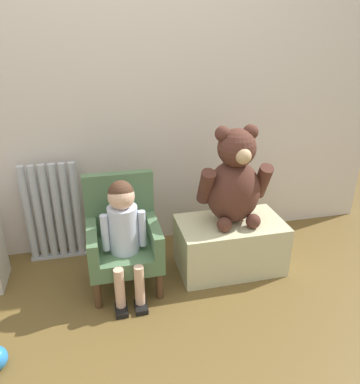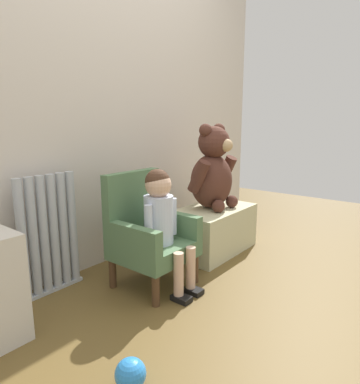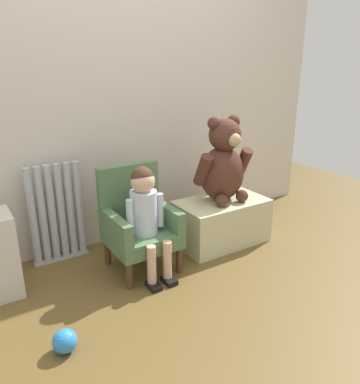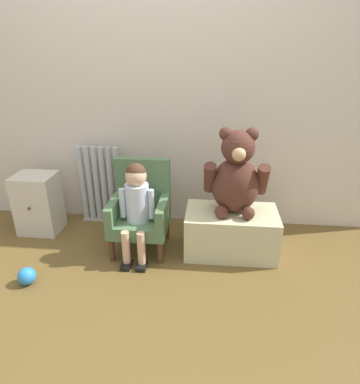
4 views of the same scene
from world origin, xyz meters
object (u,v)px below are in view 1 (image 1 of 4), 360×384
low_bench (230,245)px  large_teddy_bear (234,181)px  child_armchair (123,236)px  child_figure (123,224)px  radiator (53,213)px

low_bench → large_teddy_bear: large_teddy_bear is taller
child_armchair → child_figure: bearing=-90.0°
child_armchair → low_bench: 0.70m
child_armchair → large_teddy_bear: size_ratio=1.09×
radiator → child_armchair: (0.43, -0.36, -0.03)m
radiator → child_figure: (0.43, -0.48, 0.12)m
radiator → child_armchair: size_ratio=1.01×
radiator → child_armchair: bearing=-40.5°
child_figure → large_teddy_bear: large_teddy_bear is taller
radiator → child_figure: bearing=-48.2°
child_armchair → child_figure: 0.18m
low_bench → radiator: bearing=161.0°
child_figure → low_bench: bearing=7.8°
child_figure → large_teddy_bear: bearing=9.1°
child_figure → radiator: bearing=131.8°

